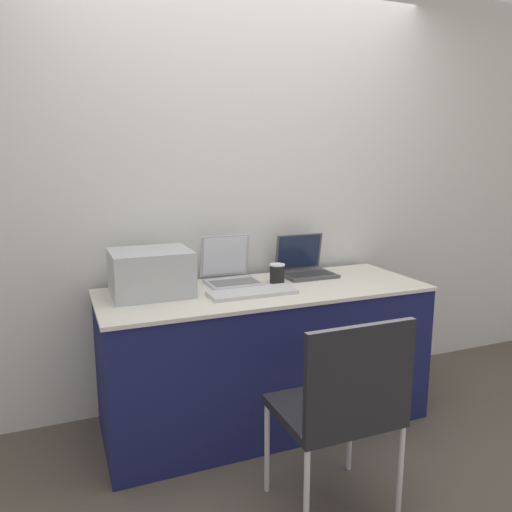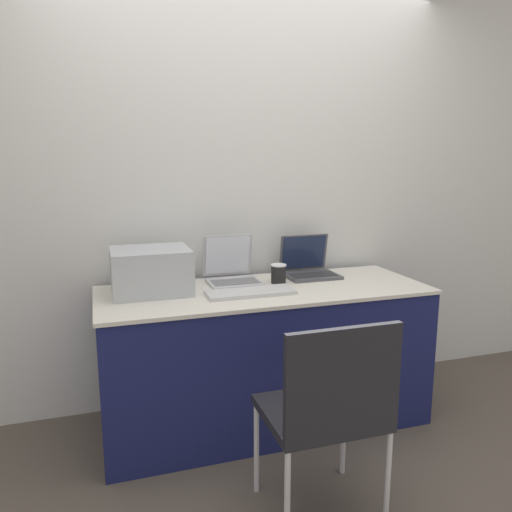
{
  "view_description": "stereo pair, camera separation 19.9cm",
  "coord_description": "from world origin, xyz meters",
  "px_view_note": "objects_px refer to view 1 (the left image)",
  "views": [
    {
      "loc": [
        -1.06,
        -2.14,
        1.51
      ],
      "look_at": [
        -0.04,
        0.37,
        0.98
      ],
      "focal_mm": 35.0,
      "sensor_mm": 36.0,
      "label": 1
    },
    {
      "loc": [
        -0.87,
        -2.2,
        1.51
      ],
      "look_at": [
        -0.04,
        0.37,
        0.98
      ],
      "focal_mm": 35.0,
      "sensor_mm": 36.0,
      "label": 2
    }
  ],
  "objects_px": {
    "laptop_right": "(305,266)",
    "chair": "(343,401)",
    "external_keyboard": "(252,292)",
    "laptop_left": "(230,273)",
    "coffee_cup": "(277,273)",
    "printer": "(151,271)"
  },
  "relations": [
    {
      "from": "external_keyboard",
      "to": "chair",
      "type": "bearing_deg",
      "value": -83.1
    },
    {
      "from": "chair",
      "to": "laptop_left",
      "type": "bearing_deg",
      "value": 96.29
    },
    {
      "from": "laptop_left",
      "to": "chair",
      "type": "distance_m",
      "value": 1.11
    },
    {
      "from": "external_keyboard",
      "to": "coffee_cup",
      "type": "bearing_deg",
      "value": 38.46
    },
    {
      "from": "laptop_right",
      "to": "coffee_cup",
      "type": "bearing_deg",
      "value": -154.02
    },
    {
      "from": "printer",
      "to": "laptop_left",
      "type": "distance_m",
      "value": 0.49
    },
    {
      "from": "coffee_cup",
      "to": "chair",
      "type": "bearing_deg",
      "value": -98.04
    },
    {
      "from": "coffee_cup",
      "to": "chair",
      "type": "xyz_separation_m",
      "value": [
        -0.13,
        -0.95,
        -0.32
      ]
    },
    {
      "from": "laptop_left",
      "to": "laptop_right",
      "type": "bearing_deg",
      "value": 1.56
    },
    {
      "from": "laptop_right",
      "to": "coffee_cup",
      "type": "relative_size",
      "value": 2.83
    },
    {
      "from": "printer",
      "to": "external_keyboard",
      "type": "height_order",
      "value": "printer"
    },
    {
      "from": "laptop_left",
      "to": "external_keyboard",
      "type": "height_order",
      "value": "laptop_left"
    },
    {
      "from": "coffee_cup",
      "to": "laptop_left",
      "type": "bearing_deg",
      "value": 157.12
    },
    {
      "from": "external_keyboard",
      "to": "laptop_right",
      "type": "bearing_deg",
      "value": 32.42
    },
    {
      "from": "laptop_left",
      "to": "laptop_right",
      "type": "xyz_separation_m",
      "value": [
        0.49,
        0.01,
        -0.0
      ]
    },
    {
      "from": "laptop_left",
      "to": "external_keyboard",
      "type": "relative_size",
      "value": 0.67
    },
    {
      "from": "laptop_left",
      "to": "coffee_cup",
      "type": "height_order",
      "value": "laptop_left"
    },
    {
      "from": "laptop_left",
      "to": "external_keyboard",
      "type": "xyz_separation_m",
      "value": [
        0.02,
        -0.29,
        -0.05
      ]
    },
    {
      "from": "coffee_cup",
      "to": "chair",
      "type": "height_order",
      "value": "coffee_cup"
    },
    {
      "from": "laptop_right",
      "to": "coffee_cup",
      "type": "height_order",
      "value": "laptop_right"
    },
    {
      "from": "external_keyboard",
      "to": "chair",
      "type": "xyz_separation_m",
      "value": [
        0.09,
        -0.77,
        -0.28
      ]
    },
    {
      "from": "laptop_right",
      "to": "chair",
      "type": "distance_m",
      "value": 1.17
    }
  ]
}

